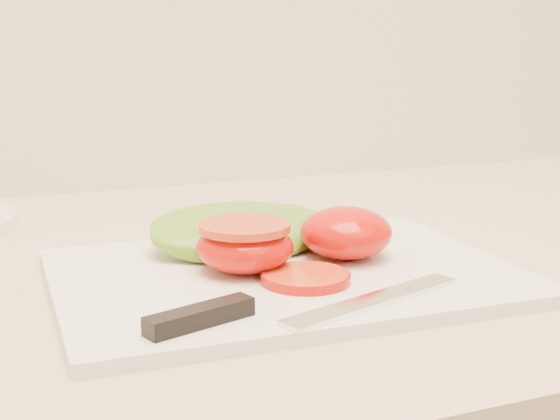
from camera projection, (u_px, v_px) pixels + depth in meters
name	position (u px, v px, depth m)	size (l,w,h in m)	color
cutting_board	(285.00, 275.00, 0.60)	(0.35, 0.25, 0.01)	white
tomato_half_dome	(346.00, 233.00, 0.63)	(0.08, 0.08, 0.04)	red
tomato_half_cut	(245.00, 245.00, 0.60)	(0.08, 0.08, 0.04)	red
tomato_slice_0	(306.00, 278.00, 0.57)	(0.06, 0.06, 0.01)	#D54518
lettuce_leaf_0	(238.00, 231.00, 0.66)	(0.16, 0.10, 0.03)	#77B22F
lettuce_leaf_1	(284.00, 228.00, 0.68)	(0.12, 0.08, 0.03)	#77B22F
knife	(272.00, 310.00, 0.50)	(0.24, 0.07, 0.01)	silver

